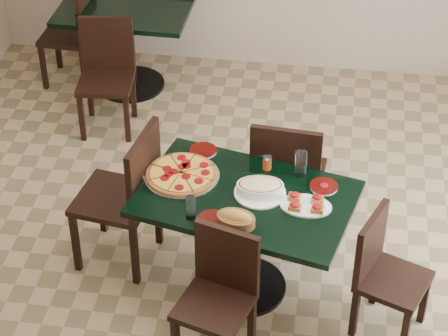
# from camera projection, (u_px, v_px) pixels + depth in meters

# --- Properties ---
(floor) EXTENTS (5.50, 5.50, 0.00)m
(floor) POSITION_uv_depth(u_px,v_px,m) (236.00, 274.00, 5.66)
(floor) COLOR #917753
(floor) RESTS_ON ground
(room_shell) EXTENTS (5.50, 5.50, 5.50)m
(room_shell) POSITION_uv_depth(u_px,v_px,m) (413.00, 3.00, 6.21)
(room_shell) COLOR silver
(room_shell) RESTS_ON floor
(main_table) EXTENTS (1.39, 1.06, 0.75)m
(main_table) POSITION_uv_depth(u_px,v_px,m) (245.00, 220.00, 5.22)
(main_table) COLOR black
(main_table) RESTS_ON floor
(back_table) EXTENTS (1.08, 0.79, 0.75)m
(back_table) POSITION_uv_depth(u_px,v_px,m) (127.00, 31.00, 7.23)
(back_table) COLOR black
(back_table) RESTS_ON floor
(chair_far) EXTENTS (0.48, 0.48, 0.96)m
(chair_far) POSITION_uv_depth(u_px,v_px,m) (287.00, 174.00, 5.63)
(chair_far) COLOR black
(chair_far) RESTS_ON floor
(chair_near) EXTENTS (0.48, 0.48, 0.83)m
(chair_near) POSITION_uv_depth(u_px,v_px,m) (220.00, 290.00, 4.90)
(chair_near) COLOR black
(chair_near) RESTS_ON floor
(chair_right) EXTENTS (0.49, 0.49, 0.80)m
(chair_right) POSITION_uv_depth(u_px,v_px,m) (383.00, 269.00, 5.06)
(chair_right) COLOR black
(chair_right) RESTS_ON floor
(chair_left) EXTENTS (0.54, 0.54, 1.00)m
(chair_left) POSITION_uv_depth(u_px,v_px,m) (128.00, 191.00, 5.45)
(chair_left) COLOR black
(chair_left) RESTS_ON floor
(back_chair_near) EXTENTS (0.45, 0.45, 0.89)m
(back_chair_near) POSITION_uv_depth(u_px,v_px,m) (107.00, 69.00, 6.79)
(back_chair_near) COLOR black
(back_chair_near) RESTS_ON floor
(back_chair_left) EXTENTS (0.43, 0.43, 0.90)m
(back_chair_left) POSITION_uv_depth(u_px,v_px,m) (76.00, 29.00, 7.31)
(back_chair_left) COLOR black
(back_chair_left) RESTS_ON floor
(pepperoni_pizza) EXTENTS (0.46, 0.46, 0.04)m
(pepperoni_pizza) POSITION_uv_depth(u_px,v_px,m) (182.00, 174.00, 5.26)
(pepperoni_pizza) COLOR silver
(pepperoni_pizza) RESTS_ON main_table
(lasagna_casserole) EXTENTS (0.31, 0.31, 0.09)m
(lasagna_casserole) POSITION_uv_depth(u_px,v_px,m) (260.00, 188.00, 5.10)
(lasagna_casserole) COLOR white
(lasagna_casserole) RESTS_ON main_table
(bread_basket) EXTENTS (0.24, 0.19, 0.09)m
(bread_basket) POSITION_uv_depth(u_px,v_px,m) (236.00, 219.00, 4.89)
(bread_basket) COLOR brown
(bread_basket) RESTS_ON main_table
(bruschetta_platter) EXTENTS (0.31, 0.22, 0.05)m
(bruschetta_platter) POSITION_uv_depth(u_px,v_px,m) (306.00, 204.00, 5.02)
(bruschetta_platter) COLOR white
(bruschetta_platter) RESTS_ON main_table
(side_plate_near) EXTENTS (0.17, 0.17, 0.02)m
(side_plate_near) POSITION_uv_depth(u_px,v_px,m) (212.00, 220.00, 4.93)
(side_plate_near) COLOR white
(side_plate_near) RESTS_ON main_table
(side_plate_far_r) EXTENTS (0.17, 0.17, 0.03)m
(side_plate_far_r) POSITION_uv_depth(u_px,v_px,m) (324.00, 186.00, 5.17)
(side_plate_far_r) COLOR white
(side_plate_far_r) RESTS_ON main_table
(side_plate_far_l) EXTENTS (0.17, 0.17, 0.02)m
(side_plate_far_l) POSITION_uv_depth(u_px,v_px,m) (203.00, 150.00, 5.47)
(side_plate_far_l) COLOR white
(side_plate_far_l) RESTS_ON main_table
(napkin_setting) EXTENTS (0.16, 0.16, 0.01)m
(napkin_setting) POSITION_uv_depth(u_px,v_px,m) (214.00, 223.00, 4.92)
(napkin_setting) COLOR white
(napkin_setting) RESTS_ON main_table
(water_glass_a) EXTENTS (0.07, 0.07, 0.16)m
(water_glass_a) POSITION_uv_depth(u_px,v_px,m) (301.00, 164.00, 5.24)
(water_glass_a) COLOR silver
(water_glass_a) RESTS_ON main_table
(water_glass_b) EXTENTS (0.06, 0.06, 0.14)m
(water_glass_b) POSITION_uv_depth(u_px,v_px,m) (191.00, 208.00, 4.92)
(water_glass_b) COLOR silver
(water_glass_b) RESTS_ON main_table
(pepper_shaker) EXTENTS (0.06, 0.06, 0.09)m
(pepper_shaker) POSITION_uv_depth(u_px,v_px,m) (267.00, 162.00, 5.30)
(pepper_shaker) COLOR #AD3A12
(pepper_shaker) RESTS_ON main_table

